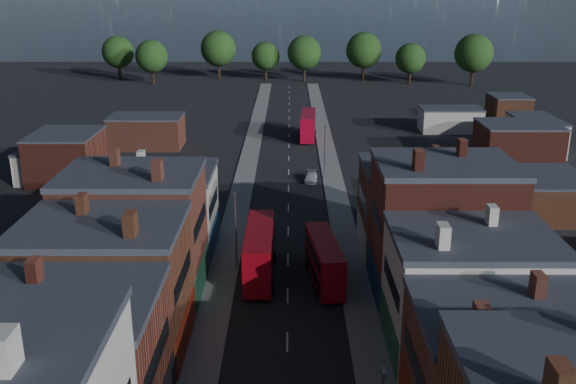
{
  "coord_description": "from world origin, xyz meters",
  "views": [
    {
      "loc": [
        0.21,
        -29.39,
        27.94
      ],
      "look_at": [
        0.0,
        33.48,
        6.98
      ],
      "focal_mm": 40.0,
      "sensor_mm": 36.0,
      "label": 1
    }
  ],
  "objects_px": {
    "car_2": "(261,234)",
    "car_3": "(311,177)",
    "bus_1": "(324,260)",
    "bus_2": "(308,125)",
    "bus_0": "(260,251)"
  },
  "relations": [
    {
      "from": "bus_0",
      "to": "bus_2",
      "type": "height_order",
      "value": "bus_0"
    },
    {
      "from": "bus_1",
      "to": "car_3",
      "type": "bearing_deg",
      "value": 83.42
    },
    {
      "from": "bus_0",
      "to": "bus_1",
      "type": "xyz_separation_m",
      "value": [
        6.26,
        -1.29,
        -0.32
      ]
    },
    {
      "from": "bus_0",
      "to": "bus_1",
      "type": "bearing_deg",
      "value": -11.52
    },
    {
      "from": "bus_1",
      "to": "car_3",
      "type": "xyz_separation_m",
      "value": [
        -0.25,
        32.62,
        -1.73
      ]
    },
    {
      "from": "bus_2",
      "to": "car_2",
      "type": "height_order",
      "value": "bus_2"
    },
    {
      "from": "bus_2",
      "to": "bus_0",
      "type": "bearing_deg",
      "value": -93.35
    },
    {
      "from": "bus_0",
      "to": "car_2",
      "type": "distance_m",
      "value": 9.7
    },
    {
      "from": "bus_0",
      "to": "car_3",
      "type": "height_order",
      "value": "bus_0"
    },
    {
      "from": "bus_2",
      "to": "car_3",
      "type": "height_order",
      "value": "bus_2"
    },
    {
      "from": "bus_0",
      "to": "car_3",
      "type": "xyz_separation_m",
      "value": [
        6.01,
        31.32,
        -2.05
      ]
    },
    {
      "from": "bus_0",
      "to": "bus_2",
      "type": "xyz_separation_m",
      "value": [
        6.26,
        57.47,
        -0.08
      ]
    },
    {
      "from": "car_2",
      "to": "car_3",
      "type": "distance_m",
      "value": 22.73
    },
    {
      "from": "bus_1",
      "to": "bus_2",
      "type": "relative_size",
      "value": 0.92
    },
    {
      "from": "car_2",
      "to": "bus_1",
      "type": "bearing_deg",
      "value": -52.99
    }
  ]
}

